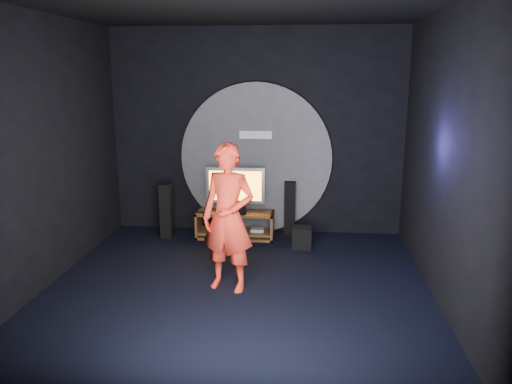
% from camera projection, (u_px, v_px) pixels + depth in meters
% --- Properties ---
extents(floor, '(5.00, 5.00, 0.00)m').
position_uv_depth(floor, '(237.00, 288.00, 6.53)').
color(floor, black).
rests_on(floor, ground).
extents(back_wall, '(5.00, 0.04, 3.50)m').
position_uv_depth(back_wall, '(256.00, 132.00, 8.53)').
color(back_wall, black).
rests_on(back_wall, ground).
extents(front_wall, '(5.00, 0.04, 3.50)m').
position_uv_depth(front_wall, '(189.00, 211.00, 3.70)').
color(front_wall, black).
rests_on(front_wall, ground).
extents(left_wall, '(0.04, 5.00, 3.50)m').
position_uv_depth(left_wall, '(42.00, 153.00, 6.36)').
color(left_wall, black).
rests_on(left_wall, ground).
extents(right_wall, '(0.04, 5.00, 3.50)m').
position_uv_depth(right_wall, '(446.00, 160.00, 5.87)').
color(right_wall, black).
rests_on(right_wall, ground).
extents(ceiling, '(5.00, 5.00, 0.01)m').
position_uv_depth(ceiling, '(234.00, 5.00, 5.70)').
color(ceiling, black).
rests_on(ceiling, back_wall).
extents(wall_disc_panel, '(2.60, 0.11, 2.60)m').
position_uv_depth(wall_disc_panel, '(256.00, 159.00, 8.58)').
color(wall_disc_panel, '#515156').
rests_on(wall_disc_panel, ground).
extents(media_console, '(1.31, 0.45, 0.45)m').
position_uv_depth(media_console, '(236.00, 226.00, 8.49)').
color(media_console, brown).
rests_on(media_console, ground).
extents(tv, '(0.99, 0.22, 0.75)m').
position_uv_depth(tv, '(235.00, 187.00, 8.40)').
color(tv, silver).
rests_on(tv, media_console).
extents(center_speaker, '(0.40, 0.15, 0.15)m').
position_uv_depth(center_speaker, '(234.00, 209.00, 8.32)').
color(center_speaker, black).
rests_on(center_speaker, media_console).
extents(remote, '(0.18, 0.05, 0.02)m').
position_uv_depth(remote, '(201.00, 212.00, 8.37)').
color(remote, black).
rests_on(remote, media_console).
extents(tower_speaker_left, '(0.19, 0.21, 0.93)m').
position_uv_depth(tower_speaker_left, '(166.00, 211.00, 8.45)').
color(tower_speaker_left, black).
rests_on(tower_speaker_left, ground).
extents(tower_speaker_right, '(0.19, 0.21, 0.93)m').
position_uv_depth(tower_speaker_right, '(290.00, 208.00, 8.62)').
color(tower_speaker_right, black).
rests_on(tower_speaker_right, ground).
extents(subwoofer, '(0.31, 0.31, 0.34)m').
position_uv_depth(subwoofer, '(302.00, 238.00, 8.00)').
color(subwoofer, black).
rests_on(subwoofer, ground).
extents(player, '(0.79, 0.62, 1.91)m').
position_uv_depth(player, '(228.00, 218.00, 6.32)').
color(player, '#F83521').
rests_on(player, ground).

